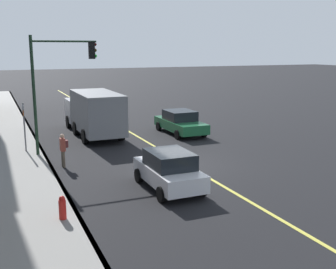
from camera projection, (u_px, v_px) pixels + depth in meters
name	position (u px, v px, depth m)	size (l,w,h in m)	color
ground	(184.00, 164.00, 20.53)	(200.00, 200.00, 0.00)	black
sidewalk_slab	(23.00, 181.00, 17.57)	(80.00, 2.96, 0.15)	gray
curb_edge	(57.00, 177.00, 18.12)	(80.00, 0.16, 0.15)	slate
lane_stripe_center	(184.00, 164.00, 20.53)	(80.00, 0.16, 0.01)	#D8CC4C
car_white	(169.00, 170.00, 16.69)	(3.86, 1.89, 1.58)	silver
car_green	(180.00, 122.00, 27.66)	(4.79, 2.07, 1.55)	#1E6038
truck_gray	(94.00, 112.00, 27.00)	(7.94, 2.53, 2.89)	silver
pedestrian_with_backpack	(63.00, 148.00, 19.78)	(0.39, 0.37, 1.63)	brown
traffic_light_mast	(57.00, 76.00, 21.37)	(0.28, 3.40, 6.26)	#1E3823
street_sign_post	(24.00, 124.00, 22.23)	(0.60, 0.08, 2.77)	slate
fire_hydrant	(63.00, 210.00, 13.46)	(0.24, 0.24, 0.94)	red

